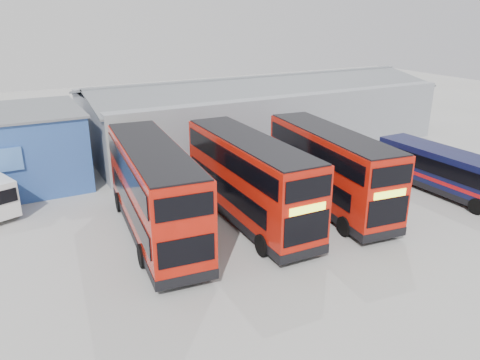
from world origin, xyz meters
TOP-DOWN VIEW (x-y plane):
  - ground_plane at (0.00, 0.00)m, footprint 120.00×120.00m
  - maintenance_shed at (8.00, 20.00)m, footprint 30.50×12.00m
  - double_decker_left at (-6.43, 6.11)m, footprint 3.91×11.88m
  - double_decker_centre at (-1.16, 5.49)m, footprint 3.12×11.48m
  - double_decker_right at (4.07, 5.04)m, footprint 3.91×11.32m
  - single_decker_blue at (12.14, 2.89)m, footprint 2.68×10.47m

SIDE VIEW (x-z plane):
  - ground_plane at x=0.00m, z-range 0.00..0.00m
  - single_decker_blue at x=12.14m, z-range -0.01..2.81m
  - double_decker_right at x=4.07m, z-range -0.01..4.69m
  - double_decker_centre at x=-1.16m, z-range -0.01..4.81m
  - double_decker_left at x=-6.43m, z-range -0.01..4.93m
  - maintenance_shed at x=8.00m, z-range -0.34..5.55m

